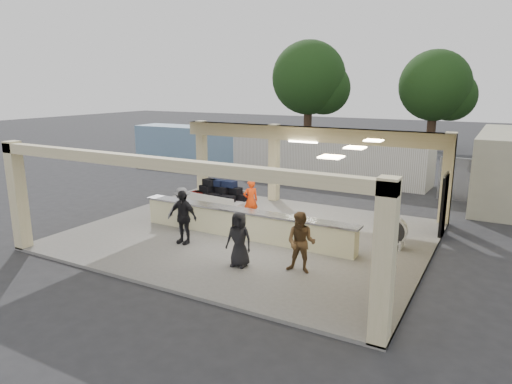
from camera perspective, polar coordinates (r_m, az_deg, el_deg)
The scene contains 15 objects.
ground at distance 16.34m, azimuth -0.67°, elevation -5.48°, with size 120.00×120.00×0.00m, color #272729.
pavilion at distance 16.42m, azimuth 1.11°, elevation -0.49°, with size 12.01×10.00×3.55m.
baggage_counter at distance 15.75m, azimuth -1.58°, elevation -3.97°, with size 8.20×0.58×0.98m.
luggage_cart at distance 18.64m, azimuth -4.51°, elevation -0.34°, with size 2.51×1.68×1.40m.
drum_fan at distance 15.40m, azimuth 16.69°, elevation -4.70°, with size 0.93×0.51×1.03m.
baggage_handler at distance 17.52m, azimuth -0.67°, elevation -1.07°, with size 0.59×0.33×1.63m, color #FF3F0D.
passenger_a at distance 12.81m, azimuth 5.64°, elevation -6.31°, with size 0.85×0.37×1.75m, color brown.
passenger_b at distance 15.25m, azimuth -9.12°, elevation -3.09°, with size 1.06×0.38×1.80m, color black.
passenger_c at distance 16.50m, azimuth -9.21°, elevation -2.18°, with size 1.04×0.37×1.61m, color #535459.
passenger_d at distance 13.21m, azimuth -2.13°, elevation -5.93°, with size 0.79×0.32×1.62m, color black.
car_dark at distance 29.19m, azimuth 28.75°, elevation 2.55°, with size 1.37×3.89×1.30m, color black.
container_white at distance 26.28m, azimuth 8.86°, elevation 4.31°, with size 11.37×2.27×2.46m, color silver.
container_blue at distance 31.33m, azimuth -6.87°, elevation 5.81°, with size 9.55×2.29×2.48m, color #6C92AD.
tree_left at distance 40.61m, azimuth 7.12°, elevation 13.64°, with size 6.60×6.30×9.00m.
tree_mid at distance 39.94m, azimuth 21.93°, elevation 11.91°, with size 6.00×5.60×8.00m.
Camera 1 is at (7.72, -13.41, 5.25)m, focal length 32.00 mm.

